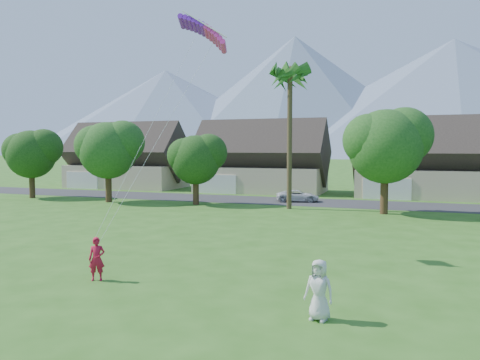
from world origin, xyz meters
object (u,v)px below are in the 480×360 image
at_px(parked_car, 298,196).
at_px(kite_flyer, 97,259).
at_px(watcher, 319,290).
at_px(parafoil_kite, 205,30).

bearing_deg(parked_car, kite_flyer, 161.90).
height_order(kite_flyer, watcher, watcher).
xyz_separation_m(kite_flyer, parafoil_kite, (2.06, 6.29, 10.36)).
bearing_deg(parafoil_kite, kite_flyer, -113.66).
bearing_deg(kite_flyer, parafoil_kite, 46.03).
bearing_deg(watcher, parked_car, 115.78).
xyz_separation_m(watcher, parafoil_kite, (-7.18, 7.62, 10.29)).
height_order(watcher, parked_car, watcher).
height_order(kite_flyer, parafoil_kite, parafoil_kite).
distance_m(kite_flyer, parked_car, 29.85).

